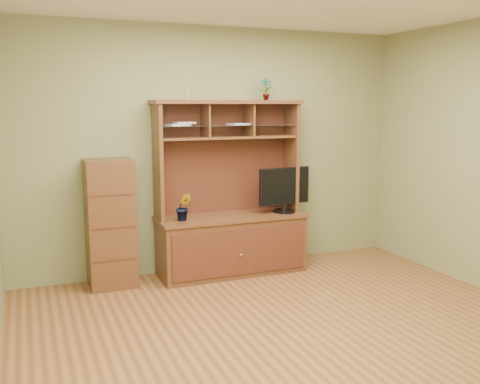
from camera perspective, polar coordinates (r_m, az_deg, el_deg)
room at (r=4.19m, az=6.41°, el=2.36°), size 4.54×4.04×2.74m
media_hutch at (r=5.92m, az=-1.03°, el=-3.68°), size 1.66×0.61×1.90m
monitor at (r=6.02m, az=4.77°, el=0.34°), size 0.64×0.25×0.51m
orchid_plant at (r=5.61m, az=-6.04°, el=-1.58°), size 0.19×0.17×0.29m
top_plant at (r=6.02m, az=2.75°, el=10.93°), size 0.15×0.11×0.25m
reed_diffuser at (r=5.70m, az=-5.60°, el=10.76°), size 0.05×0.05×0.26m
magazines at (r=5.74m, az=-4.26°, el=7.26°), size 0.94×0.22×0.04m
side_cabinet at (r=5.61m, az=-13.65°, el=-3.28°), size 0.47×0.43×1.31m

